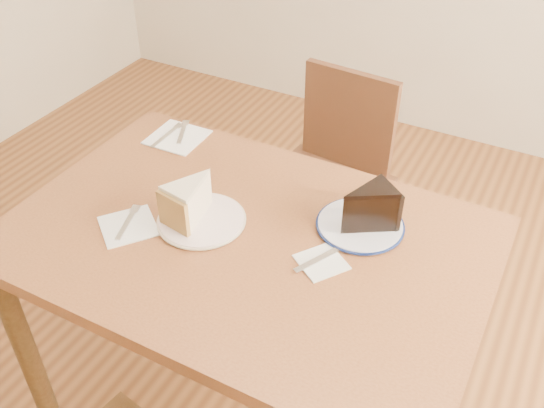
# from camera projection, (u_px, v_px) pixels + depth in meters

# --- Properties ---
(ground) EXTENTS (4.00, 4.00, 0.00)m
(ground) POSITION_uv_depth(u_px,v_px,m) (252.00, 408.00, 1.98)
(ground) COLOR #502C15
(ground) RESTS_ON ground
(table) EXTENTS (1.20, 0.80, 0.75)m
(table) POSITION_uv_depth(u_px,v_px,m) (246.00, 264.00, 1.58)
(table) COLOR #502A15
(table) RESTS_ON ground
(chair_far) EXTENTS (0.45, 0.45, 0.84)m
(chair_far) POSITION_uv_depth(u_px,v_px,m) (328.00, 179.00, 2.19)
(chair_far) COLOR #331A0F
(chair_far) RESTS_ON ground
(plate_cream) EXTENTS (0.22, 0.22, 0.01)m
(plate_cream) POSITION_uv_depth(u_px,v_px,m) (202.00, 220.00, 1.56)
(plate_cream) COLOR silver
(plate_cream) RESTS_ON table
(plate_navy) EXTENTS (0.22, 0.22, 0.01)m
(plate_navy) POSITION_uv_depth(u_px,v_px,m) (360.00, 225.00, 1.54)
(plate_navy) COLOR white
(plate_navy) RESTS_ON table
(carrot_cake) EXTENTS (0.12, 0.15, 0.10)m
(carrot_cake) POSITION_uv_depth(u_px,v_px,m) (193.00, 200.00, 1.54)
(carrot_cake) COLOR #F6E7CB
(carrot_cake) RESTS_ON plate_cream
(chocolate_cake) EXTENTS (0.15, 0.16, 0.10)m
(chocolate_cake) POSITION_uv_depth(u_px,v_px,m) (365.00, 211.00, 1.50)
(chocolate_cake) COLOR black
(chocolate_cake) RESTS_ON plate_navy
(napkin_cream) EXTENTS (0.19, 0.19, 0.00)m
(napkin_cream) POSITION_uv_depth(u_px,v_px,m) (128.00, 226.00, 1.55)
(napkin_cream) COLOR white
(napkin_cream) RESTS_ON table
(napkin_navy) EXTENTS (0.14, 0.14, 0.00)m
(napkin_navy) POSITION_uv_depth(u_px,v_px,m) (321.00, 262.00, 1.44)
(napkin_navy) COLOR white
(napkin_navy) RESTS_ON table
(napkin_spare) EXTENTS (0.17, 0.17, 0.00)m
(napkin_spare) POSITION_uv_depth(u_px,v_px,m) (177.00, 137.00, 1.88)
(napkin_spare) COLOR white
(napkin_spare) RESTS_ON table
(fork_cream) EXTENTS (0.06, 0.14, 0.00)m
(fork_cream) POSITION_uv_depth(u_px,v_px,m) (127.00, 223.00, 1.55)
(fork_cream) COLOR white
(fork_cream) RESTS_ON napkin_cream
(knife_navy) EXTENTS (0.09, 0.16, 0.00)m
(knife_navy) POSITION_uv_depth(u_px,v_px,m) (323.00, 257.00, 1.45)
(knife_navy) COLOR silver
(knife_navy) RESTS_ON napkin_navy
(fork_spare) EXTENTS (0.07, 0.13, 0.00)m
(fork_spare) POSITION_uv_depth(u_px,v_px,m) (182.00, 132.00, 1.90)
(fork_spare) COLOR silver
(fork_spare) RESTS_ON napkin_spare
(knife_spare) EXTENTS (0.02, 0.16, 0.00)m
(knife_spare) POSITION_uv_depth(u_px,v_px,m) (167.00, 136.00, 1.88)
(knife_spare) COLOR silver
(knife_spare) RESTS_ON napkin_spare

